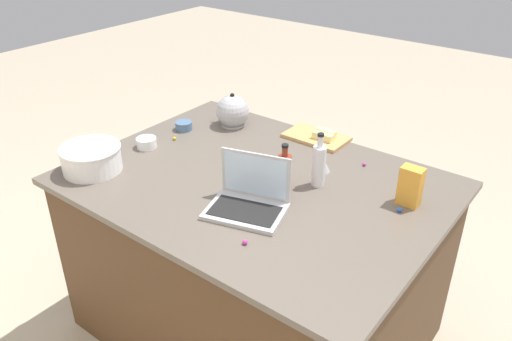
{
  "coord_description": "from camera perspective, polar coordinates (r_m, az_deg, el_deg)",
  "views": [
    {
      "loc": [
        -1.22,
        1.58,
        2.05
      ],
      "look_at": [
        0.0,
        0.0,
        0.95
      ],
      "focal_mm": 35.96,
      "sensor_mm": 36.0,
      "label": 1
    }
  ],
  "objects": [
    {
      "name": "ramekin_small",
      "position": [
        2.64,
        -12.08,
        3.04
      ],
      "size": [
        0.1,
        0.1,
        0.05
      ],
      "primitive_type": "cylinder",
      "color": "white",
      "rests_on": "island_counter"
    },
    {
      "name": "cutting_board",
      "position": [
        2.7,
        6.71,
        3.71
      ],
      "size": [
        0.32,
        0.19,
        0.02
      ],
      "primitive_type": "cube",
      "color": "tan",
      "rests_on": "island_counter"
    },
    {
      "name": "kettle",
      "position": [
        2.82,
        -2.63,
        6.55
      ],
      "size": [
        0.21,
        0.18,
        0.2
      ],
      "color": "#ADADB2",
      "rests_on": "island_counter"
    },
    {
      "name": "mixing_bowl_large",
      "position": [
        2.47,
        -17.86,
        1.35
      ],
      "size": [
        0.28,
        0.28,
        0.12
      ],
      "color": "white",
      "rests_on": "island_counter"
    },
    {
      "name": "butter_stick_right",
      "position": [
        2.65,
        7.45,
        3.77
      ],
      "size": [
        0.11,
        0.04,
        0.04
      ],
      "primitive_type": "cube",
      "rotation": [
        0.0,
        0.0,
        0.03
      ],
      "color": "#F4E58C",
      "rests_on": "cutting_board"
    },
    {
      "name": "candy_bag",
      "position": [
        2.18,
        16.8,
        -1.69
      ],
      "size": [
        0.09,
        0.06,
        0.17
      ],
      "primitive_type": "cube",
      "color": "gold",
      "rests_on": "island_counter"
    },
    {
      "name": "ground_plane",
      "position": [
        2.86,
        -0.0,
        -16.89
      ],
      "size": [
        12.0,
        12.0,
        0.0
      ],
      "primitive_type": "plane",
      "color": "#B7A88E"
    },
    {
      "name": "bottle_vinegar",
      "position": [
        2.23,
        7.01,
        0.63
      ],
      "size": [
        0.06,
        0.06,
        0.25
      ],
      "color": "white",
      "rests_on": "island_counter"
    },
    {
      "name": "candy_1",
      "position": [
        2.7,
        -9.07,
        3.55
      ],
      "size": [
        0.02,
        0.02,
        0.02
      ],
      "primitive_type": "sphere",
      "color": "yellow",
      "rests_on": "island_counter"
    },
    {
      "name": "butter_stick_left",
      "position": [
        2.69,
        7.75,
        4.15
      ],
      "size": [
        0.11,
        0.04,
        0.04
      ],
      "primitive_type": "cube",
      "rotation": [
        0.0,
        0.0,
        -0.03
      ],
      "color": "#F4E58C",
      "rests_on": "cutting_board"
    },
    {
      "name": "laptop",
      "position": [
        2.08,
        -0.79,
        -3.18
      ],
      "size": [
        0.36,
        0.31,
        0.22
      ],
      "color": "#B7B7BC",
      "rests_on": "island_counter"
    },
    {
      "name": "candy_3",
      "position": [
        2.16,
        15.67,
        -4.21
      ],
      "size": [
        0.02,
        0.02,
        0.02
      ],
      "primitive_type": "sphere",
      "color": "blue",
      "rests_on": "island_counter"
    },
    {
      "name": "bottle_soy",
      "position": [
        2.21,
        3.17,
        -0.01
      ],
      "size": [
        0.06,
        0.06,
        0.21
      ],
      "color": "maroon",
      "rests_on": "island_counter"
    },
    {
      "name": "kitchen_timer",
      "position": [
        2.38,
        7.44,
        0.69
      ],
      "size": [
        0.07,
        0.07,
        0.08
      ],
      "color": "#B2B2B7",
      "rests_on": "island_counter"
    },
    {
      "name": "candy_0",
      "position": [
        2.47,
        11.96,
        0.69
      ],
      "size": [
        0.02,
        0.02,
        0.02
      ],
      "primitive_type": "sphere",
      "color": "#CC3399",
      "rests_on": "island_counter"
    },
    {
      "name": "island_counter",
      "position": [
        2.56,
        -0.0,
        -9.83
      ],
      "size": [
        1.63,
        1.21,
        0.9
      ],
      "color": "#4C331E",
      "rests_on": "ground"
    },
    {
      "name": "ramekin_medium",
      "position": [
        2.81,
        -8.04,
        4.95
      ],
      "size": [
        0.09,
        0.09,
        0.05
      ],
      "primitive_type": "cylinder",
      "color": "slate",
      "rests_on": "island_counter"
    },
    {
      "name": "candy_2",
      "position": [
        1.9,
        -1.23,
        -7.97
      ],
      "size": [
        0.02,
        0.02,
        0.02
      ],
      "primitive_type": "sphere",
      "color": "#CC3399",
      "rests_on": "island_counter"
    }
  ]
}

